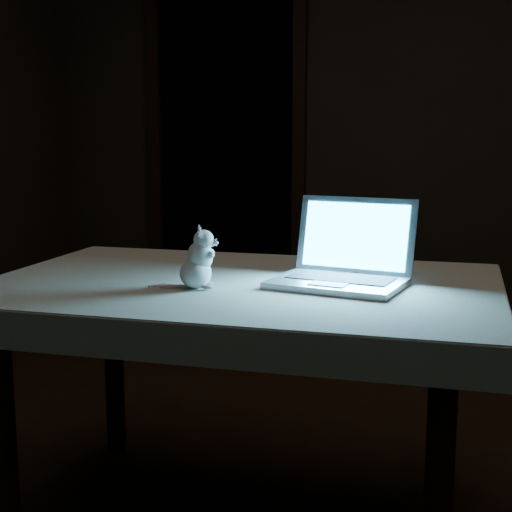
% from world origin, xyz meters
% --- Properties ---
extents(back_wall, '(4.50, 0.04, 2.60)m').
position_xyz_m(back_wall, '(0.00, 2.50, 1.30)').
color(back_wall, black).
rests_on(back_wall, ground).
extents(doorway, '(1.06, 0.36, 2.13)m').
position_xyz_m(doorway, '(-1.10, 2.50, 1.06)').
color(doorway, black).
rests_on(doorway, back_wall).
extents(table, '(1.41, 0.92, 0.75)m').
position_xyz_m(table, '(-0.20, -0.04, 0.37)').
color(table, black).
rests_on(table, floor).
extents(tablecloth, '(1.63, 1.22, 0.10)m').
position_xyz_m(tablecloth, '(-0.19, -0.08, 0.70)').
color(tablecloth, beige).
rests_on(tablecloth, table).
extents(laptop, '(0.41, 0.38, 0.25)m').
position_xyz_m(laptop, '(0.09, -0.04, 0.88)').
color(laptop, '#ACABB1').
rests_on(laptop, tablecloth).
extents(plush_mouse, '(0.16, 0.16, 0.18)m').
position_xyz_m(plush_mouse, '(-0.29, -0.17, 0.84)').
color(plush_mouse, silver).
rests_on(plush_mouse, tablecloth).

